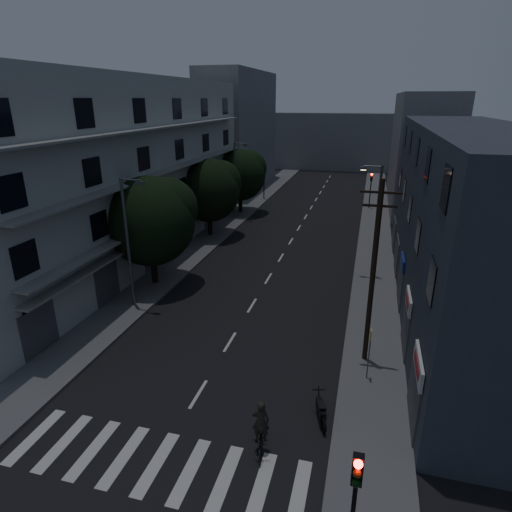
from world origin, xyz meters
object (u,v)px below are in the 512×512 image
at_px(traffic_signal_near, 355,492).
at_px(bus_stop_sign, 370,345).
at_px(cyclist, 261,434).
at_px(utility_pole, 373,271).
at_px(motorcycle, 321,411).

relative_size(traffic_signal_near, bus_stop_sign, 1.62).
bearing_deg(cyclist, traffic_signal_near, -60.34).
bearing_deg(cyclist, utility_pole, 50.37).
bearing_deg(cyclist, motorcycle, 34.62).
distance_m(bus_stop_sign, cyclist, 6.62).
height_order(bus_stop_sign, cyclist, bus_stop_sign).
bearing_deg(traffic_signal_near, utility_pole, 88.97).
xyz_separation_m(traffic_signal_near, cyclist, (-3.40, 3.78, -2.36)).
xyz_separation_m(traffic_signal_near, motorcycle, (-1.42, 5.90, -2.62)).
bearing_deg(utility_pole, motorcycle, -108.48).
height_order(traffic_signal_near, bus_stop_sign, traffic_signal_near).
xyz_separation_m(utility_pole, motorcycle, (-1.62, -4.84, -4.39)).
bearing_deg(utility_pole, cyclist, -117.33).
distance_m(traffic_signal_near, bus_stop_sign, 9.22).
distance_m(utility_pole, bus_stop_sign, 3.38).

